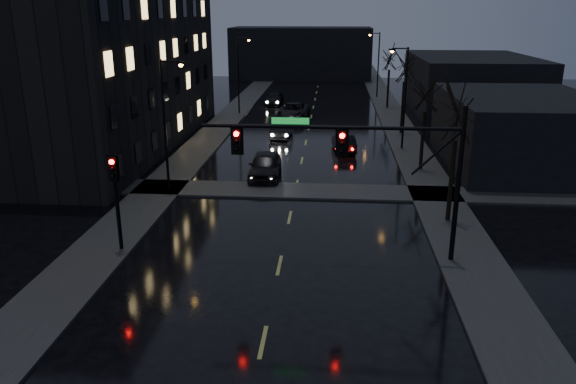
% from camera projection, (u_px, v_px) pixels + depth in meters
% --- Properties ---
extents(ground, '(160.00, 160.00, 0.00)m').
position_uv_depth(ground, '(255.00, 379.00, 17.13)').
color(ground, black).
rests_on(ground, ground).
extents(sidewalk_left, '(3.00, 140.00, 0.12)m').
position_uv_depth(sidewalk_left, '(214.00, 133.00, 50.91)').
color(sidewalk_left, '#2D2D2B').
rests_on(sidewalk_left, ground).
extents(sidewalk_right, '(3.00, 140.00, 0.12)m').
position_uv_depth(sidewalk_right, '(403.00, 136.00, 49.64)').
color(sidewalk_right, '#2D2D2B').
rests_on(sidewalk_right, ground).
extents(sidewalk_cross, '(40.00, 3.00, 0.12)m').
position_uv_depth(sidewalk_cross, '(295.00, 191.00, 34.64)').
color(sidewalk_cross, '#2D2D2B').
rests_on(sidewalk_cross, ground).
extents(apartment_block, '(12.00, 30.00, 12.00)m').
position_uv_depth(apartment_block, '(100.00, 71.00, 44.92)').
color(apartment_block, black).
rests_on(apartment_block, ground).
extents(commercial_right_near, '(10.00, 14.00, 5.00)m').
position_uv_depth(commercial_right_near, '(520.00, 131.00, 39.83)').
color(commercial_right_near, black).
rests_on(commercial_right_near, ground).
extents(commercial_right_far, '(12.00, 18.00, 6.00)m').
position_uv_depth(commercial_right_far, '(471.00, 85.00, 60.41)').
color(commercial_right_far, black).
rests_on(commercial_right_far, ground).
extents(far_block, '(22.00, 10.00, 8.00)m').
position_uv_depth(far_block, '(301.00, 53.00, 90.02)').
color(far_block, black).
rests_on(far_block, ground).
extents(signal_mast, '(11.11, 0.41, 7.00)m').
position_uv_depth(signal_mast, '(371.00, 154.00, 23.85)').
color(signal_mast, black).
rests_on(signal_mast, ground).
extents(signal_pole_left, '(0.35, 0.41, 4.53)m').
position_uv_depth(signal_pole_left, '(116.00, 189.00, 25.27)').
color(signal_pole_left, black).
rests_on(signal_pole_left, ground).
extents(tree_near, '(3.52, 3.52, 8.08)m').
position_uv_depth(tree_near, '(458.00, 105.00, 27.83)').
color(tree_near, black).
rests_on(tree_near, ground).
extents(tree_mid_a, '(3.30, 3.30, 7.58)m').
position_uv_depth(tree_mid_a, '(426.00, 86.00, 37.43)').
color(tree_mid_a, black).
rests_on(tree_mid_a, ground).
extents(tree_mid_b, '(3.74, 3.74, 8.59)m').
position_uv_depth(tree_mid_b, '(406.00, 59.00, 48.56)').
color(tree_mid_b, black).
rests_on(tree_mid_b, ground).
extents(tree_far, '(3.43, 3.43, 7.88)m').
position_uv_depth(tree_far, '(390.00, 54.00, 61.99)').
color(tree_far, black).
rests_on(tree_far, ground).
extents(streetlight_l_near, '(1.53, 0.28, 8.00)m').
position_uv_depth(streetlight_l_near, '(168.00, 115.00, 33.26)').
color(streetlight_l_near, black).
rests_on(streetlight_l_near, ground).
extents(streetlight_l_far, '(1.53, 0.28, 8.00)m').
position_uv_depth(streetlight_l_far, '(240.00, 69.00, 58.85)').
color(streetlight_l_far, black).
rests_on(streetlight_l_far, ground).
extents(streetlight_r_mid, '(1.53, 0.28, 8.00)m').
position_uv_depth(streetlight_r_mid, '(403.00, 90.00, 43.50)').
color(streetlight_r_mid, black).
rests_on(streetlight_r_mid, ground).
extents(streetlight_r_far, '(1.53, 0.28, 8.00)m').
position_uv_depth(streetlight_r_far, '(377.00, 59.00, 70.04)').
color(streetlight_r_far, black).
rests_on(streetlight_r_far, ground).
extents(oncoming_car_a, '(2.19, 5.11, 1.72)m').
position_uv_depth(oncoming_car_a, '(265.00, 165.00, 37.25)').
color(oncoming_car_a, black).
rests_on(oncoming_car_a, ground).
extents(oncoming_car_b, '(1.80, 4.44, 1.43)m').
position_uv_depth(oncoming_car_b, '(282.00, 129.00, 49.19)').
color(oncoming_car_b, black).
rests_on(oncoming_car_b, ground).
extents(oncoming_car_c, '(3.33, 6.12, 1.63)m').
position_uv_depth(oncoming_car_c, '(293.00, 111.00, 57.31)').
color(oncoming_car_c, black).
rests_on(oncoming_car_c, ground).
extents(oncoming_car_d, '(2.13, 4.85, 1.39)m').
position_uv_depth(oncoming_car_d, '(274.00, 99.00, 65.93)').
color(oncoming_car_d, black).
rests_on(oncoming_car_d, ground).
extents(lead_car, '(1.99, 4.31, 1.37)m').
position_uv_depth(lead_car, '(344.00, 143.00, 44.32)').
color(lead_car, black).
rests_on(lead_car, ground).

